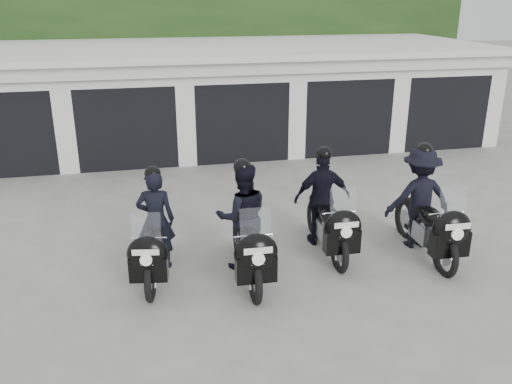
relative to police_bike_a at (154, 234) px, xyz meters
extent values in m
plane|color=#9F9F99|center=(2.67, 0.56, -0.75)|extent=(80.00, 80.00, 0.00)
cube|color=silver|center=(2.67, 9.06, 0.65)|extent=(16.00, 6.00, 2.80)
cube|color=silver|center=(2.67, 8.86, 2.13)|extent=(16.40, 6.80, 0.16)
cube|color=silver|center=(2.67, 5.81, 1.90)|extent=(16.40, 0.12, 0.40)
cube|color=black|center=(2.67, 6.04, -0.63)|extent=(16.00, 0.06, 0.24)
cube|color=black|center=(-3.53, 7.26, 0.35)|extent=(2.60, 2.60, 2.20)
cube|color=silver|center=(-1.98, 6.21, 0.65)|extent=(0.50, 0.50, 2.80)
cube|color=black|center=(-0.43, 7.26, 0.35)|extent=(2.60, 2.60, 2.20)
cube|color=silver|center=(-0.43, 6.21, 1.75)|extent=(2.60, 0.50, 0.60)
cube|color=silver|center=(1.12, 6.21, 0.65)|extent=(0.50, 0.50, 2.80)
cube|color=black|center=(2.67, 7.26, 0.35)|extent=(2.60, 2.60, 2.20)
cube|color=silver|center=(2.67, 6.21, 1.75)|extent=(2.60, 0.50, 0.60)
cube|color=silver|center=(4.22, 6.21, 0.65)|extent=(0.50, 0.50, 2.80)
cube|color=black|center=(5.77, 7.26, 0.35)|extent=(2.60, 2.60, 2.20)
cube|color=silver|center=(5.77, 6.21, 1.75)|extent=(2.60, 0.50, 0.60)
cube|color=silver|center=(7.32, 6.21, 0.65)|extent=(0.50, 0.50, 2.80)
cube|color=black|center=(8.87, 7.26, 0.35)|extent=(2.60, 2.60, 2.20)
cube|color=silver|center=(8.87, 6.21, 1.75)|extent=(2.60, 0.50, 0.60)
cube|color=silver|center=(10.42, 6.21, 0.65)|extent=(0.50, 0.50, 2.80)
cube|color=#1A3613|center=(2.67, 13.06, 1.40)|extent=(20.00, 2.00, 4.30)
cylinder|color=black|center=(-3.83, 14.56, 0.90)|extent=(0.24, 0.24, 3.30)
cylinder|color=black|center=(5.67, 14.56, 0.90)|extent=(0.24, 0.24, 3.30)
cylinder|color=black|center=(10.17, 14.56, 0.90)|extent=(0.24, 0.24, 3.30)
torus|color=black|center=(-0.12, -0.71, -0.44)|extent=(0.23, 0.74, 0.73)
torus|color=black|center=(0.11, 0.71, -0.44)|extent=(0.23, 0.74, 0.73)
cube|color=#9E9EA3|center=(0.00, 0.02, -0.37)|extent=(0.34, 0.58, 0.32)
cube|color=black|center=(0.00, 0.00, -0.53)|extent=(0.29, 1.30, 0.06)
ellipsoid|color=black|center=(-0.02, -0.15, -0.03)|extent=(0.41, 0.62, 0.29)
cube|color=black|center=(0.04, 0.28, -0.01)|extent=(0.34, 0.58, 0.10)
ellipsoid|color=black|center=(-0.13, -0.79, 0.03)|extent=(0.68, 0.43, 0.60)
cube|color=black|center=(-0.13, -0.79, -0.20)|extent=(0.61, 0.31, 0.40)
cube|color=#B2BFC6|center=(-0.12, -0.76, 0.43)|extent=(0.45, 0.18, 0.51)
cylinder|color=silver|center=(-0.10, -0.59, 0.21)|extent=(0.56, 0.12, 0.03)
cube|color=white|center=(-0.15, -0.96, 0.15)|extent=(0.40, 0.08, 0.09)
cube|color=white|center=(-0.15, -0.93, -0.03)|extent=(0.18, 0.04, 0.10)
imported|color=black|center=(0.05, 0.30, 0.13)|extent=(0.70, 0.52, 1.76)
sphere|color=black|center=(0.05, 0.30, 0.95)|extent=(0.27, 0.27, 0.27)
torus|color=black|center=(1.46, -1.12, -0.42)|extent=(0.14, 0.78, 0.78)
torus|color=black|center=(1.50, 0.42, -0.42)|extent=(0.14, 0.78, 0.78)
cube|color=#9E9EA3|center=(1.48, -0.33, -0.34)|extent=(0.29, 0.59, 0.34)
cube|color=black|center=(1.48, -0.35, -0.51)|extent=(0.12, 1.39, 0.06)
ellipsoid|color=black|center=(1.47, -0.51, 0.02)|extent=(0.36, 0.62, 0.31)
cube|color=black|center=(1.49, -0.05, 0.04)|extent=(0.29, 0.59, 0.11)
ellipsoid|color=black|center=(1.46, -1.20, 0.08)|extent=(0.68, 0.37, 0.64)
cube|color=black|center=(1.46, -1.20, -0.16)|extent=(0.63, 0.25, 0.43)
cube|color=#B2BFC6|center=(1.46, -1.17, 0.51)|extent=(0.47, 0.13, 0.55)
cylinder|color=silver|center=(1.46, -0.99, 0.28)|extent=(0.60, 0.04, 0.03)
cube|color=white|center=(1.45, -1.39, 0.21)|extent=(0.43, 0.03, 0.10)
cube|color=white|center=(1.46, -1.35, 0.02)|extent=(0.19, 0.02, 0.11)
imported|color=black|center=(1.49, -0.03, 0.19)|extent=(0.93, 0.73, 1.88)
sphere|color=black|center=(1.49, -0.03, 1.07)|extent=(0.29, 0.29, 0.29)
torus|color=black|center=(3.09, -0.47, -0.43)|extent=(0.13, 0.76, 0.76)
torus|color=black|center=(3.12, 1.03, -0.43)|extent=(0.13, 0.76, 0.76)
cube|color=#9E9EA3|center=(3.11, 0.30, -0.36)|extent=(0.28, 0.58, 0.33)
cube|color=black|center=(3.11, 0.28, -0.52)|extent=(0.12, 1.35, 0.06)
ellipsoid|color=black|center=(3.10, 0.13, 0.00)|extent=(0.35, 0.61, 0.30)
cube|color=black|center=(3.11, 0.57, 0.02)|extent=(0.28, 0.58, 0.10)
ellipsoid|color=black|center=(3.08, -0.55, 0.06)|extent=(0.66, 0.36, 0.62)
cube|color=black|center=(3.08, -0.55, -0.18)|extent=(0.61, 0.24, 0.42)
cube|color=#B2BFC6|center=(3.08, -0.52, 0.48)|extent=(0.46, 0.13, 0.53)
cylinder|color=silver|center=(3.09, -0.34, 0.25)|extent=(0.58, 0.04, 0.03)
cube|color=white|center=(3.08, -0.73, 0.18)|extent=(0.42, 0.03, 0.09)
cube|color=white|center=(3.08, -0.70, 0.00)|extent=(0.19, 0.02, 0.10)
imported|color=black|center=(3.11, 0.59, 0.16)|extent=(1.08, 0.64, 1.82)
sphere|color=black|center=(3.11, 0.59, 1.02)|extent=(0.28, 0.28, 0.28)
torus|color=black|center=(4.77, -0.99, -0.41)|extent=(0.15, 0.80, 0.79)
torus|color=black|center=(4.84, 0.58, -0.41)|extent=(0.15, 0.80, 0.79)
cube|color=#9E9EA3|center=(4.81, -0.18, -0.34)|extent=(0.31, 0.61, 0.35)
cube|color=black|center=(4.80, -0.20, -0.51)|extent=(0.14, 1.42, 0.07)
ellipsoid|color=black|center=(4.80, -0.37, 0.03)|extent=(0.38, 0.64, 0.31)
cube|color=black|center=(4.82, 0.10, 0.06)|extent=(0.31, 0.61, 0.11)
ellipsoid|color=black|center=(4.77, -1.07, 0.10)|extent=(0.70, 0.39, 0.65)
cube|color=black|center=(4.77, -1.07, -0.15)|extent=(0.64, 0.26, 0.44)
cube|color=#B2BFC6|center=(4.77, -1.04, 0.53)|extent=(0.48, 0.15, 0.56)
cylinder|color=silver|center=(4.78, -0.86, 0.29)|extent=(0.61, 0.05, 0.03)
cube|color=white|center=(4.76, -1.26, 0.23)|extent=(0.44, 0.03, 0.10)
cube|color=white|center=(4.76, -1.23, 0.03)|extent=(0.20, 0.02, 0.11)
imported|color=black|center=(4.82, 0.12, 0.21)|extent=(1.26, 0.69, 1.91)
sphere|color=black|center=(4.82, 0.12, 1.10)|extent=(0.29, 0.29, 0.29)
camera|label=1|loc=(-0.09, -8.31, 3.76)|focal=38.00mm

